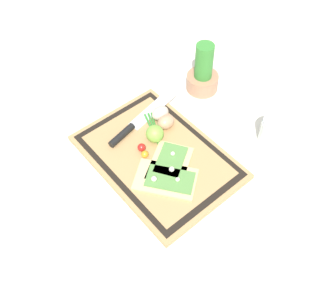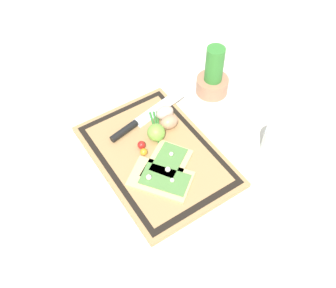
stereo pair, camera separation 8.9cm
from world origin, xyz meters
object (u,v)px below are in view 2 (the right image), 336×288
pizza_slice_near (161,179)px  pizza_slice_far (168,163)px  egg_pink (165,113)px  cherry_tomato_yellow (144,152)px  sauce_jar (276,142)px  egg_brown (169,122)px  knife (136,123)px  herb_pot (213,78)px  lime (156,133)px  cherry_tomato_red (142,145)px

pizza_slice_near → pizza_slice_far: same height
egg_pink → cherry_tomato_yellow: egg_pink is taller
pizza_slice_near → cherry_tomato_yellow: pizza_slice_near is taller
pizza_slice_far → sauce_jar: (0.13, 0.31, 0.02)m
pizza_slice_far → pizza_slice_near: bearing=-50.6°
pizza_slice_far → egg_pink: egg_pink is taller
pizza_slice_near → pizza_slice_far: bearing=129.4°
pizza_slice_far → sauce_jar: sauce_jar is taller
egg_brown → egg_pink: size_ratio=1.00×
pizza_slice_far → egg_brown: size_ratio=3.13×
knife → herb_pot: size_ratio=1.65×
pizza_slice_far → egg_brown: (-0.12, 0.09, 0.02)m
lime → cherry_tomato_yellow: size_ratio=2.46×
cherry_tomato_red → herb_pot: 0.36m
pizza_slice_far → lime: 0.11m
knife → sauce_jar: size_ratio=3.33×
egg_brown → cherry_tomato_yellow: bearing=-68.3°
egg_brown → lime: size_ratio=1.05×
pizza_slice_near → sauce_jar: 0.37m
pizza_slice_far → sauce_jar: 0.34m
herb_pot → sauce_jar: herb_pot is taller
lime → sauce_jar: size_ratio=0.62×
pizza_slice_far → cherry_tomato_yellow: pizza_slice_far is taller
egg_pink → knife: bearing=-104.4°
egg_brown → herb_pot: size_ratio=0.32×
sauce_jar → cherry_tomato_red: bearing=-123.0°
knife → cherry_tomato_yellow: (0.12, -0.04, 0.00)m
knife → sauce_jar: bearing=44.7°
egg_brown → egg_pink: same height
pizza_slice_near → knife: (-0.22, 0.05, 0.00)m
pizza_slice_far → cherry_tomato_red: cherry_tomato_red is taller
lime → herb_pot: herb_pot is taller
cherry_tomato_red → cherry_tomato_yellow: bearing=-17.0°
egg_pink → herb_pot: herb_pot is taller
knife → herb_pot: (-0.00, 0.31, 0.04)m
lime → cherry_tomato_yellow: 0.07m
pizza_slice_near → cherry_tomato_red: bearing=174.1°
pizza_slice_far → cherry_tomato_red: bearing=-161.2°
egg_pink → pizza_slice_far: bearing=-30.8°
pizza_slice_near → egg_pink: bearing=144.4°
cherry_tomato_yellow → lime: bearing=115.9°
egg_pink → sauce_jar: size_ratio=0.65×
egg_pink → cherry_tomato_yellow: bearing=-56.2°
lime → sauce_jar: 0.37m
egg_pink → egg_brown: bearing=-14.1°
herb_pot → sauce_jar: bearing=0.1°
cherry_tomato_yellow → sauce_jar: sauce_jar is taller
egg_pink → herb_pot: bearing=97.6°
lime → sauce_jar: sauce_jar is taller
egg_brown → pizza_slice_near: bearing=-39.9°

